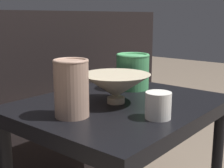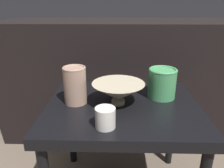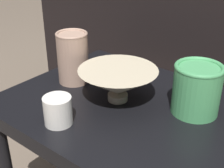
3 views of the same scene
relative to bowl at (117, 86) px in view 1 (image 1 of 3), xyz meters
name	(u,v)px [view 1 (image 1 of 3)]	position (x,y,z in m)	size (l,w,h in m)	color
table	(120,119)	(0.02, 0.00, -0.11)	(0.60, 0.49, 0.46)	black
couch_backdrop	(10,99)	(0.02, 0.60, -0.15)	(1.45, 0.50, 0.73)	black
bowl	(117,86)	(0.00, 0.00, 0.00)	(0.20, 0.20, 0.09)	#C1B293
vase_textured_left	(71,87)	(-0.17, 0.01, 0.02)	(0.09, 0.09, 0.15)	tan
vase_colorful_right	(133,71)	(0.18, 0.07, 0.01)	(0.12, 0.12, 0.12)	#47995B
cup	(158,105)	(-0.04, -0.17, -0.02)	(0.07, 0.07, 0.07)	silver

